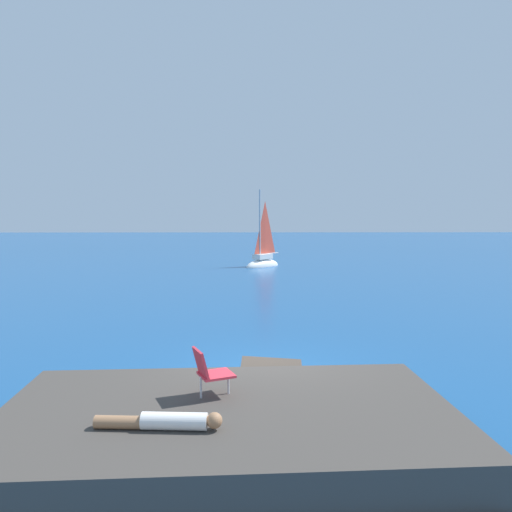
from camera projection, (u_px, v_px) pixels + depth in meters
The scene contains 7 objects.
ground_plane at pixel (262, 375), 10.71m from camera, with size 160.00×160.00×0.00m, color navy.
shore_ledge at pixel (228, 425), 7.51m from camera, with size 6.91×3.91×0.57m, color #423D38.
boulder_seaward at pixel (198, 393), 9.64m from camera, with size 0.97×0.77×0.53m, color #423C39.
boulder_inland at pixel (270, 394), 9.57m from camera, with size 1.54×1.23×0.84m, color #433930.
sailboat_near at pixel (263, 262), 32.47m from camera, with size 2.74×2.80×5.55m.
person_sunbather at pixel (165, 421), 6.71m from camera, with size 1.76×0.30×0.25m.
beach_chair at pixel (209, 370), 7.88m from camera, with size 0.74×0.68×0.80m.
Camera 1 is at (-0.32, -10.44, 3.52)m, focal length 34.49 mm.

